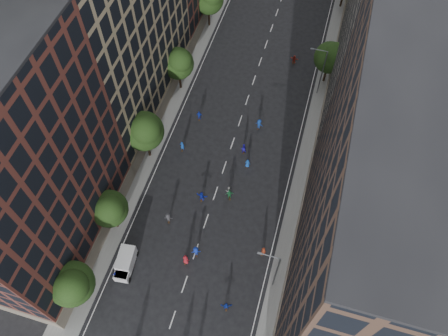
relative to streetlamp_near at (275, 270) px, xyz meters
The scene contains 30 objects.
ground 30.30m from the streetlamp_near, 110.32° to the left, with size 240.00×240.00×0.00m, color black.
sidewalk_left 42.27m from the streetlamp_near, 122.21° to the left, with size 4.00×105.00×0.15m, color slate.
sidewalk_right 35.90m from the streetlamp_near, 87.37° to the left, with size 4.00×105.00×0.15m, color slate.
bldg_left_a 30.99m from the streetlamp_near, behind, with size 14.00×22.00×30.00m, color #542720.
bldg_left_b 39.13m from the streetlamp_near, 141.93° to the left, with size 14.00×26.00×34.00m, color #948260.
bldg_right_a 15.75m from the streetlamp_near, 19.17° to the left, with size 14.00×30.00×36.00m, color #422E23.
bldg_right_b 35.03m from the streetlamp_near, 74.90° to the left, with size 14.00×28.00×33.00m, color #6C6459.
tree_left_0 22.89m from the streetlamp_near, 159.12° to the right, with size 5.20×5.20×8.83m.
tree_left_1 21.47m from the streetlamp_near, behind, with size 4.80×4.80×8.21m.
tree_left_2 25.48m from the streetlamp_near, 147.07° to the left, with size 5.60×5.60×9.45m.
tree_left_3 35.12m from the streetlamp_near, 127.52° to the left, with size 5.00×5.00×8.58m.
tree_right_a 35.87m from the streetlamp_near, 88.38° to the left, with size 5.00×5.00×8.39m.
streetlamp_near is the anchor object (origin of this frame).
streetlamp_far 33.00m from the streetlamp_near, 90.00° to the left, with size 2.64×0.22×9.06m.
cargo_van 18.82m from the streetlamp_near, behind, with size 2.45×4.47×2.29m.
skater_3 11.06m from the streetlamp_near, behind, with size 1.21×0.70×1.88m, color #132A9C.
skater_4 19.77m from the streetlamp_near, 166.25° to the right, with size 0.99×0.41×1.69m, color #121D98.
skater_5 7.70m from the streetlamp_near, 136.19° to the right, with size 1.41×0.45×1.52m, color navy.
skater_6 11.87m from the streetlamp_near, behind, with size 0.93×0.61×1.91m, color maroon.
skater_7 5.90m from the streetlamp_near, 117.22° to the left, with size 0.67×0.44×1.83m, color maroon.
skater_8 14.53m from the streetlamp_near, 128.09° to the left, with size 0.83×0.65×1.71m, color silver.
skater_9 16.48m from the streetlamp_near, 162.89° to the left, with size 1.12×0.65×1.74m, color #38373C.
skater_10 13.92m from the streetlamp_near, 128.61° to the left, with size 1.13×0.47×1.92m, color #237440.
skater_11 15.55m from the streetlamp_near, 142.80° to the left, with size 1.62×0.52×1.75m, color #1527B0.
skater_12 18.16m from the streetlamp_near, 114.04° to the left, with size 0.76×0.49×1.55m, color blue.
skater_13 24.12m from the streetlamp_near, 136.56° to the left, with size 0.67×0.44×1.83m, color #1443A2.
skater_14 20.71m from the streetlamp_near, 114.51° to the left, with size 0.85×0.66×1.75m, color #1F15AE.
skater_15 24.91m from the streetlamp_near, 107.14° to the left, with size 1.18×0.68×1.83m, color navy.
skater_16 28.37m from the streetlamp_near, 126.29° to the left, with size 0.98×0.41×1.68m, color #152EB2.
skater_17 39.37m from the streetlamp_near, 97.01° to the left, with size 1.42×0.45×1.53m, color #AD291C.
Camera 1 is at (9.39, -5.79, 53.85)m, focal length 35.00 mm.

